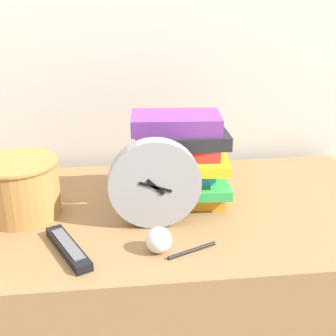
% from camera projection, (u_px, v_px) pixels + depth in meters
% --- Properties ---
extents(wall_back, '(6.00, 0.04, 2.40)m').
position_uv_depth(wall_back, '(123.00, 13.00, 1.39)').
color(wall_back, beige).
rests_on(wall_back, ground_plane).
extents(desk, '(1.36, 0.64, 0.74)m').
position_uv_depth(desk, '(137.00, 323.00, 1.36)').
color(desk, olive).
rests_on(desk, ground_plane).
extents(desk_clock, '(0.22, 0.04, 0.22)m').
position_uv_depth(desk_clock, '(155.00, 184.00, 1.11)').
color(desk_clock, '#99999E').
rests_on(desk_clock, desk).
extents(book_stack, '(0.26, 0.22, 0.24)m').
position_uv_depth(book_stack, '(180.00, 161.00, 1.24)').
color(book_stack, orange).
rests_on(book_stack, desk).
extents(basket, '(0.20, 0.20, 0.15)m').
position_uv_depth(basket, '(20.00, 186.00, 1.18)').
color(basket, '#B27A3D').
rests_on(basket, desk).
extents(tv_remote, '(0.12, 0.19, 0.02)m').
position_uv_depth(tv_remote, '(68.00, 248.00, 1.04)').
color(tv_remote, black).
rests_on(tv_remote, desk).
extents(crumpled_paper_ball, '(0.06, 0.06, 0.06)m').
position_uv_depth(crumpled_paper_ball, '(159.00, 240.00, 1.03)').
color(crumpled_paper_ball, white).
rests_on(crumpled_paper_ball, desk).
extents(pen, '(0.12, 0.06, 0.01)m').
position_uv_depth(pen, '(192.00, 250.00, 1.04)').
color(pen, black).
rests_on(pen, desk).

